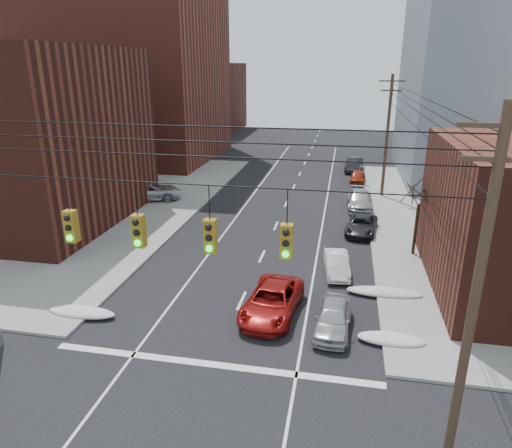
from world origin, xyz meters
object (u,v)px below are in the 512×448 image
at_px(lot_car_d, 99,187).
at_px(lot_car_c, 71,198).
at_px(parked_car_d, 360,200).
at_px(lot_car_b, 151,191).
at_px(parked_car_f, 354,165).
at_px(parked_car_c, 362,225).
at_px(parked_car_a, 333,318).
at_px(parked_car_e, 358,177).
at_px(red_pickup, 272,301).
at_px(parked_car_b, 337,264).
at_px(lot_car_a, 56,223).

bearing_deg(lot_car_d, lot_car_c, -162.10).
relative_size(parked_car_d, lot_car_b, 0.91).
bearing_deg(lot_car_b, parked_car_f, -67.88).
relative_size(parked_car_c, lot_car_b, 0.79).
relative_size(parked_car_a, lot_car_b, 0.71).
height_order(parked_car_e, lot_car_b, lot_car_b).
xyz_separation_m(red_pickup, parked_car_c, (4.62, 12.67, -0.11)).
xyz_separation_m(parked_car_f, lot_car_d, (-23.73, -15.15, 0.00)).
xyz_separation_m(red_pickup, lot_car_b, (-13.97, 17.58, 0.21)).
bearing_deg(lot_car_c, lot_car_b, -41.67).
xyz_separation_m(parked_car_b, parked_car_c, (1.60, 7.31, 0.01)).
bearing_deg(parked_car_e, lot_car_b, -147.79).
distance_m(parked_car_a, lot_car_b, 25.12).
relative_size(parked_car_a, parked_car_f, 0.85).
distance_m(lot_car_c, lot_car_d, 3.98).
distance_m(parked_car_e, lot_car_d, 25.90).
bearing_deg(red_pickup, parked_car_b, 66.36).
bearing_deg(parked_car_f, lot_car_a, -123.46).
bearing_deg(lot_car_b, parked_car_e, -79.94).
relative_size(parked_car_a, parked_car_e, 1.04).
xyz_separation_m(parked_car_c, parked_car_d, (0.00, 6.27, 0.12)).
relative_size(red_pickup, lot_car_b, 0.93).
distance_m(parked_car_c, lot_car_d, 24.80).
height_order(red_pickup, parked_car_e, red_pickup).
xyz_separation_m(parked_car_a, lot_car_b, (-16.99, 18.50, 0.25)).
distance_m(parked_car_c, parked_car_f, 20.93).
bearing_deg(parked_car_f, parked_car_d, -81.54).
height_order(parked_car_a, lot_car_c, lot_car_c).
height_order(parked_car_b, parked_car_e, parked_car_e).
bearing_deg(lot_car_d, lot_car_a, -142.83).
bearing_deg(parked_car_a, parked_car_e, 90.64).
bearing_deg(lot_car_c, red_pickup, -104.83).
bearing_deg(lot_car_b, red_pickup, -160.73).
height_order(red_pickup, parked_car_f, parked_car_f).
bearing_deg(lot_car_c, parked_car_f, -30.63).
relative_size(parked_car_c, lot_car_a, 1.06).
xyz_separation_m(red_pickup, parked_car_d, (4.62, 18.94, 0.02)).
bearing_deg(lot_car_b, parked_car_d, -105.03).
xyz_separation_m(red_pickup, parked_car_e, (4.58, 27.97, -0.07)).
height_order(red_pickup, lot_car_b, lot_car_b).
xyz_separation_m(parked_car_c, parked_car_f, (-0.38, 20.92, 0.15)).
distance_m(parked_car_e, lot_car_b, 21.27).
height_order(parked_car_d, lot_car_b, lot_car_b).
bearing_deg(parked_car_a, parked_car_f, 91.71).
relative_size(parked_car_b, lot_car_b, 0.66).
xyz_separation_m(red_pickup, parked_car_b, (3.02, 5.35, -0.11)).
xyz_separation_m(parked_car_d, lot_car_c, (-24.60, -4.45, 0.04)).
height_order(parked_car_c, lot_car_a, lot_car_a).
relative_size(parked_car_b, lot_car_c, 0.86).
distance_m(lot_car_a, lot_car_b, 9.86).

